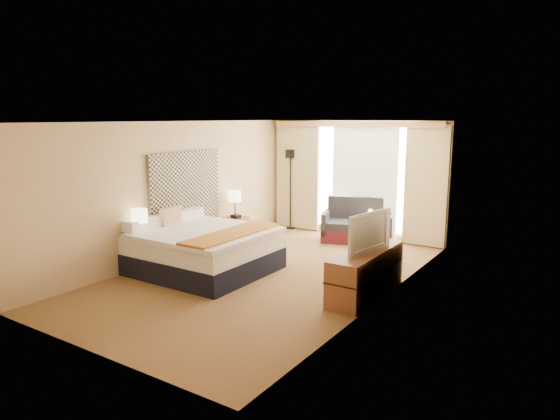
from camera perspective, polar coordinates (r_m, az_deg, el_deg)
The scene contains 21 objects.
floor at distance 8.70m, azimuth -1.46°, elevation -7.35°, with size 4.20×7.00×0.02m, color #542518.
ceiling at distance 8.27m, azimuth -1.55°, elevation 10.05°, with size 4.20×7.00×0.02m, color white.
wall_back at distance 11.41m, azimuth 8.59°, elevation 3.54°, with size 4.20×0.02×2.60m, color tan.
wall_front at distance 5.92m, azimuth -21.24°, elevation -3.61°, with size 4.20×0.02×2.60m, color tan.
wall_left at distance 9.73m, azimuth -11.73°, elevation 2.23°, with size 0.02×7.00×2.60m, color tan.
wall_right at distance 7.41m, azimuth 11.96°, elevation -0.36°, with size 0.02×7.00×2.60m, color tan.
headboard at distance 9.84m, azimuth -10.74°, elevation 2.24°, with size 0.06×1.85×1.50m, color black.
nightstand_left at distance 9.07m, azimuth -15.14°, elevation -5.15°, with size 0.45×0.52×0.55m, color #995F37.
nightstand_right at distance 10.82m, azimuth -5.24°, elevation -2.27°, with size 0.45×0.52×0.55m, color #995F37.
media_dresser at distance 7.74m, azimuth 9.82°, elevation -7.07°, with size 0.50×1.80×0.70m, color #995F37.
window at distance 11.28m, azimuth 9.69°, elevation 3.53°, with size 2.30×0.02×2.30m, color white.
curtains at distance 11.29m, azimuth 8.35°, elevation 4.03°, with size 4.12×0.19×2.56m.
bed at distance 8.88m, azimuth -8.83°, elevation -4.46°, with size 2.20×2.01×1.07m.
loveseat at distance 11.04m, azimuth 8.87°, elevation -1.93°, with size 1.67×1.25×0.93m.
floor_lamp at distance 11.99m, azimuth 1.19°, elevation 4.25°, with size 0.24×0.24×1.91m.
desk_chair at distance 9.67m, azimuth 10.56°, elevation -3.18°, with size 0.44×0.44×0.91m.
lamp_left at distance 8.89m, azimuth -15.78°, elevation -0.72°, with size 0.27×0.27×0.58m.
lamp_right at distance 10.75m, azimuth -5.18°, elevation 1.49°, with size 0.27×0.27×0.56m.
tissue_box at distance 8.94m, azimuth -15.01°, elevation -3.14°, with size 0.13×0.13×0.12m, color #96C5E9.
telephone at distance 10.69m, azimuth -5.05°, elevation -0.73°, with size 0.19×0.15×0.07m, color black.
television at distance 7.58m, azimuth 9.58°, elevation -2.36°, with size 1.04×0.14×0.60m, color black.
Camera 1 is at (4.72, -6.79, 2.68)m, focal length 32.00 mm.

